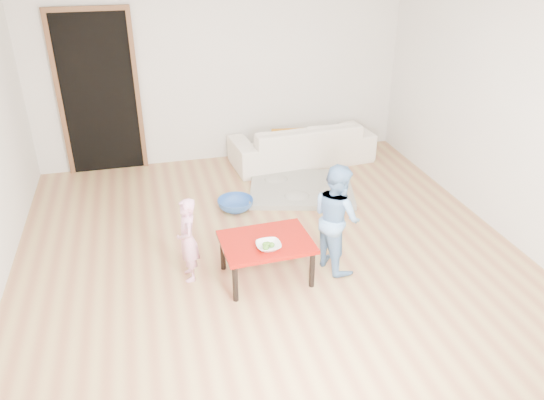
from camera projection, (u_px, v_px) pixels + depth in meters
name	position (u px, v px, depth m)	size (l,w,h in m)	color
floor	(267.00, 247.00, 5.47)	(5.00, 5.00, 0.01)	#A96D48
back_wall	(221.00, 66.00, 7.02)	(5.00, 0.02, 2.60)	white
right_wall	(503.00, 107.00, 5.42)	(0.02, 5.00, 2.60)	white
doorway	(99.00, 95.00, 6.78)	(1.02, 0.08, 2.11)	brown
sofa	(302.00, 143.00, 7.32)	(1.94, 0.76, 0.57)	white
cushion	(290.00, 138.00, 7.08)	(0.45, 0.40, 0.12)	orange
red_table	(266.00, 259.00, 4.91)	(0.81, 0.61, 0.41)	#9C0F08
bowl	(269.00, 246.00, 4.68)	(0.22, 0.22, 0.05)	white
broccoli	(269.00, 246.00, 4.68)	(0.12, 0.12, 0.06)	#2D5919
child_pink	(188.00, 240.00, 4.82)	(0.30, 0.20, 0.82)	pink
child_blue	(336.00, 217.00, 4.94)	(0.52, 0.40, 1.06)	#5A9ED2
basin	(235.00, 204.00, 6.17)	(0.42, 0.42, 0.13)	#2D5BAC
blanket	(301.00, 189.00, 6.62)	(1.26, 1.05, 0.06)	#9B9889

